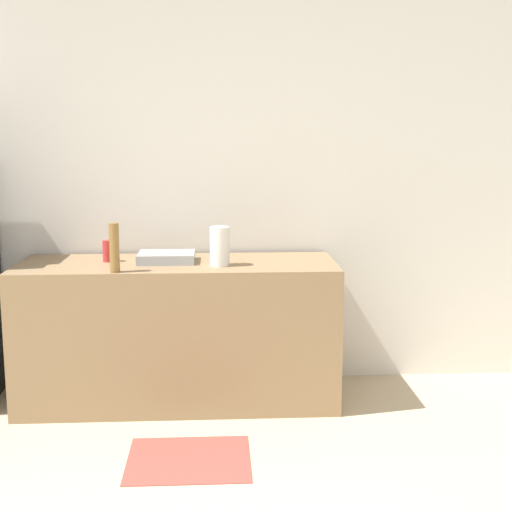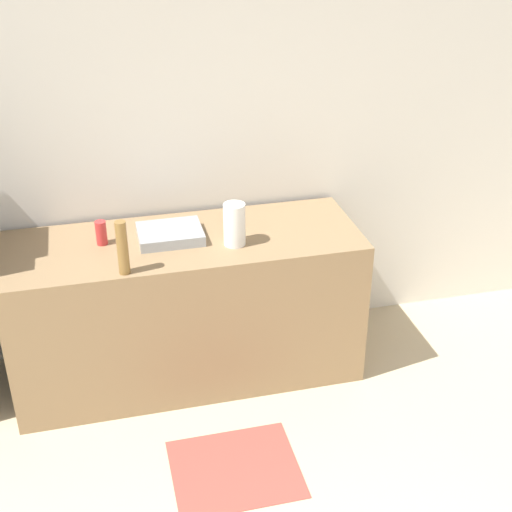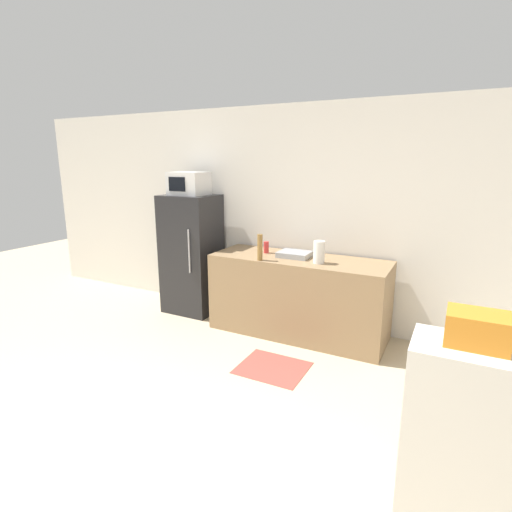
% 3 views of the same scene
% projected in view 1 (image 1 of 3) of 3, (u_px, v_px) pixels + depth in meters
% --- Properties ---
extents(wall_back, '(8.00, 0.06, 2.60)m').
position_uv_depth(wall_back, '(124.00, 193.00, 4.78)').
color(wall_back, white).
rests_on(wall_back, ground_plane).
extents(counter, '(1.99, 0.71, 0.90)m').
position_uv_depth(counter, '(178.00, 332.00, 4.53)').
color(counter, '#937551').
rests_on(counter, ground_plane).
extents(sink_basin, '(0.35, 0.28, 0.06)m').
position_uv_depth(sink_basin, '(167.00, 257.00, 4.47)').
color(sink_basin, '#9EA3A8').
rests_on(sink_basin, counter).
extents(bottle_tall, '(0.06, 0.06, 0.29)m').
position_uv_depth(bottle_tall, '(114.00, 248.00, 4.12)').
color(bottle_tall, olive).
rests_on(bottle_tall, counter).
extents(bottle_short, '(0.06, 0.06, 0.14)m').
position_uv_depth(bottle_short, '(108.00, 251.00, 4.48)').
color(bottle_short, red).
rests_on(bottle_short, counter).
extents(paper_towel_roll, '(0.12, 0.12, 0.24)m').
position_uv_depth(paper_towel_roll, '(220.00, 246.00, 4.33)').
color(paper_towel_roll, white).
rests_on(paper_towel_roll, counter).
extents(kitchen_rug, '(0.65, 0.56, 0.01)m').
position_uv_depth(kitchen_rug, '(189.00, 459.00, 3.75)').
color(kitchen_rug, '#99473D').
rests_on(kitchen_rug, ground_plane).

